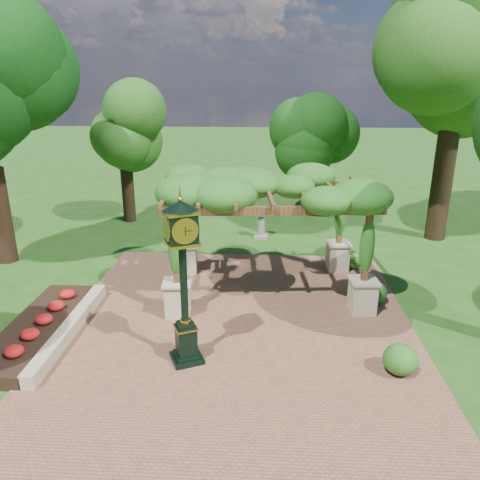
{
  "coord_description": "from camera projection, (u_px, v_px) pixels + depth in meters",
  "views": [
    {
      "loc": [
        0.72,
        -10.62,
        6.74
      ],
      "look_at": [
        0.0,
        2.5,
        2.2
      ],
      "focal_mm": 35.0,
      "sensor_mm": 36.0,
      "label": 1
    }
  ],
  "objects": [
    {
      "name": "shrub_mid",
      "position": [
        374.0,
        292.0,
        14.68
      ],
      "size": [
        0.86,
        0.86,
        0.72
      ],
      "primitive_type": "ellipsoid",
      "rotation": [
        0.0,
        0.0,
        0.08
      ],
      "color": "#1B5818",
      "rests_on": "brick_plaza"
    },
    {
      "name": "tree_east_far",
      "position": [
        463.0,
        37.0,
        18.21
      ],
      "size": [
        5.39,
        5.39,
        12.08
      ],
      "color": "black",
      "rests_on": "ground"
    },
    {
      "name": "sundial",
      "position": [
        261.0,
        227.0,
        20.86
      ],
      "size": [
        0.64,
        0.64,
        1.11
      ],
      "rotation": [
        0.0,
        0.0,
        -0.04
      ],
      "color": "gray",
      "rests_on": "ground"
    },
    {
      "name": "flower_bed",
      "position": [
        38.0,
        329.0,
        12.96
      ],
      "size": [
        1.5,
        5.0,
        0.36
      ],
      "primitive_type": "cube",
      "color": "red",
      "rests_on": "ground"
    },
    {
      "name": "shrub_front",
      "position": [
        400.0,
        359.0,
        11.13
      ],
      "size": [
        0.93,
        0.93,
        0.75
      ],
      "primitive_type": "ellipsoid",
      "rotation": [
        0.0,
        0.0,
        0.13
      ],
      "color": "#27601B",
      "rests_on": "brick_plaza"
    },
    {
      "name": "pergola",
      "position": [
        268.0,
        194.0,
        14.66
      ],
      "size": [
        6.74,
        4.55,
        4.05
      ],
      "rotation": [
        0.0,
        0.0,
        0.08
      ],
      "color": "beige",
      "rests_on": "brick_plaza"
    },
    {
      "name": "tree_north",
      "position": [
        312.0,
        133.0,
        23.25
      ],
      "size": [
        3.19,
        3.19,
        6.14
      ],
      "color": "#331F14",
      "rests_on": "ground"
    },
    {
      "name": "ground",
      "position": [
        235.0,
        350.0,
        12.26
      ],
      "size": [
        120.0,
        120.0,
        0.0
      ],
      "primitive_type": "plane",
      "color": "#1E4714",
      "rests_on": "ground"
    },
    {
      "name": "brick_plaza",
      "position": [
        237.0,
        330.0,
        13.2
      ],
      "size": [
        10.0,
        12.0,
        0.04
      ],
      "primitive_type": "cube",
      "color": "brown",
      "rests_on": "ground"
    },
    {
      "name": "tree_west_far",
      "position": [
        123.0,
        126.0,
        22.0
      ],
      "size": [
        3.19,
        3.19,
        6.78
      ],
      "color": "black",
      "rests_on": "ground"
    },
    {
      "name": "shrub_back",
      "position": [
        354.0,
        261.0,
        17.38
      ],
      "size": [
        0.67,
        0.67,
        0.58
      ],
      "primitive_type": "ellipsoid",
      "rotation": [
        0.0,
        0.0,
        -0.04
      ],
      "color": "#31621C",
      "rests_on": "brick_plaza"
    },
    {
      "name": "pedestal_clock",
      "position": [
        183.0,
        269.0,
        10.96
      ],
      "size": [
        1.1,
        1.1,
        4.22
      ],
      "rotation": [
        0.0,
        0.0,
        0.43
      ],
      "color": "black",
      "rests_on": "brick_plaza"
    },
    {
      "name": "border_wall",
      "position": [
        70.0,
        329.0,
        12.91
      ],
      "size": [
        0.35,
        5.0,
        0.4
      ],
      "primitive_type": "cube",
      "color": "#C6B793",
      "rests_on": "ground"
    }
  ]
}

